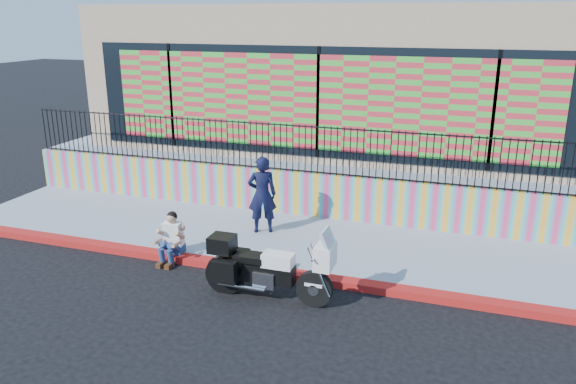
% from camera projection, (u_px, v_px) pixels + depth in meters
% --- Properties ---
extents(ground, '(90.00, 90.00, 0.00)m').
position_uv_depth(ground, '(260.00, 273.00, 11.32)').
color(ground, black).
rests_on(ground, ground).
extents(red_curb, '(16.00, 0.30, 0.15)m').
position_uv_depth(red_curb, '(260.00, 270.00, 11.30)').
color(red_curb, '#AA260C').
rests_on(red_curb, ground).
extents(sidewalk, '(16.00, 3.00, 0.15)m').
position_uv_depth(sidewalk, '(286.00, 240.00, 12.79)').
color(sidewalk, '#949DB2').
rests_on(sidewalk, ground).
extents(mural_wall, '(16.00, 0.20, 1.10)m').
position_uv_depth(mural_wall, '(307.00, 194.00, 14.04)').
color(mural_wall, '#E63C72').
rests_on(mural_wall, sidewalk).
extents(metal_fence, '(15.80, 0.04, 1.20)m').
position_uv_depth(metal_fence, '(308.00, 149.00, 13.69)').
color(metal_fence, black).
rests_on(metal_fence, mural_wall).
extents(elevated_platform, '(16.00, 10.00, 1.25)m').
position_uv_depth(elevated_platform, '(352.00, 152.00, 18.67)').
color(elevated_platform, '#949DB2').
rests_on(elevated_platform, ground).
extents(storefront_building, '(14.00, 8.06, 4.00)m').
position_uv_depth(storefront_building, '(353.00, 72.00, 17.68)').
color(storefront_building, tan).
rests_on(storefront_building, elevated_platform).
extents(police_motorcycle, '(2.40, 0.79, 1.49)m').
position_uv_depth(police_motorcycle, '(266.00, 267.00, 10.16)').
color(police_motorcycle, black).
rests_on(police_motorcycle, ground).
extents(police_officer, '(0.78, 0.66, 1.81)m').
position_uv_depth(police_officer, '(262.00, 195.00, 12.84)').
color(police_officer, black).
rests_on(police_officer, sidewalk).
extents(seated_man, '(0.54, 0.71, 1.06)m').
position_uv_depth(seated_man, '(170.00, 242.00, 11.70)').
color(seated_man, navy).
rests_on(seated_man, ground).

